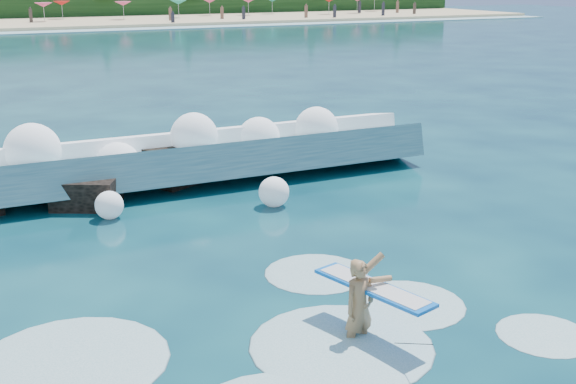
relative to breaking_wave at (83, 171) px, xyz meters
name	(u,v)px	position (x,y,z in m)	size (l,w,h in m)	color
ground	(261,295)	(1.65, -7.87, -0.59)	(200.00, 200.00, 0.00)	#072739
breaking_wave	(83,171)	(0.00, 0.00, 0.00)	(19.45, 2.97, 1.68)	#346D82
rock_cluster	(65,185)	(-0.55, -0.42, -0.20)	(7.87, 3.09, 1.20)	black
surfer_with_board	(363,303)	(2.46, -10.02, 0.00)	(1.14, 2.83, 1.60)	#AA7A4F
wave_spray	(79,157)	(-0.12, -0.24, 0.44)	(14.72, 4.58, 2.00)	white
surf_foam	(267,344)	(1.00, -9.58, -0.59)	(9.23, 6.10, 0.15)	silver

